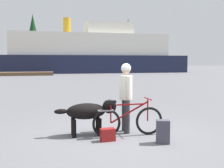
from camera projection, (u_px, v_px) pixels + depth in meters
ground_plane at (120, 136)px, 6.28m from camera, size 160.00×160.00×0.00m
bicycle at (128, 121)px, 6.23m from camera, size 1.72×0.44×0.89m
person_cyclist at (126, 91)px, 6.52m from camera, size 0.32×0.53×1.72m
dog at (90, 112)px, 6.31m from camera, size 1.49×0.45×0.84m
backpack at (163, 132)px, 5.70m from camera, size 0.33×0.28×0.51m
handbag_pannier at (108, 135)px, 5.87m from camera, size 0.33×0.21×0.28m
ferry_boat at (91, 54)px, 40.67m from camera, size 28.69×8.12×8.16m
pine_tree_center at (33, 35)px, 56.38m from camera, size 3.65×3.65×11.66m
pine_tree_far_right at (128, 37)px, 59.48m from camera, size 3.05×3.05×11.19m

